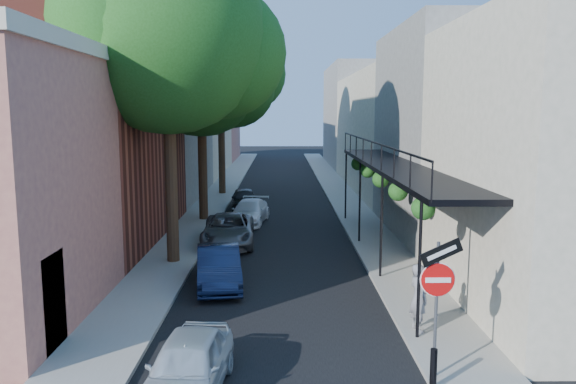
{
  "coord_description": "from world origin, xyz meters",
  "views": [
    {
      "loc": [
        0.08,
        -9.65,
        5.41
      ],
      "look_at": [
        0.3,
        8.62,
        2.8
      ],
      "focal_mm": 35.0,
      "sensor_mm": 36.0,
      "label": 1
    }
  ],
  "objects_px": {
    "oak_mid": "(209,78)",
    "parked_car_b": "(219,267)",
    "parked_car_c": "(228,230)",
    "parked_car_e": "(244,199)",
    "sign_post": "(438,285)",
    "bollard": "(433,369)",
    "oak_far": "(228,67)",
    "pedestrian": "(418,297)",
    "parked_car_a": "(188,366)",
    "parked_car_d": "(249,212)",
    "oak_near": "(181,40)"
  },
  "relations": [
    {
      "from": "sign_post",
      "to": "parked_car_a",
      "type": "height_order",
      "value": "sign_post"
    },
    {
      "from": "parked_car_c",
      "to": "parked_car_e",
      "type": "xyz_separation_m",
      "value": [
        0.09,
        8.44,
        -0.03
      ]
    },
    {
      "from": "parked_car_a",
      "to": "parked_car_c",
      "type": "relative_size",
      "value": 0.78
    },
    {
      "from": "sign_post",
      "to": "parked_car_e",
      "type": "relative_size",
      "value": 0.87
    },
    {
      "from": "sign_post",
      "to": "parked_car_e",
      "type": "xyz_separation_m",
      "value": [
        -5.16,
        20.37,
        -1.45
      ]
    },
    {
      "from": "oak_mid",
      "to": "parked_car_b",
      "type": "relative_size",
      "value": 2.73
    },
    {
      "from": "parked_car_e",
      "to": "parked_car_d",
      "type": "bearing_deg",
      "value": -87.63
    },
    {
      "from": "pedestrian",
      "to": "parked_car_a",
      "type": "bearing_deg",
      "value": 101.47
    },
    {
      "from": "pedestrian",
      "to": "parked_car_e",
      "type": "bearing_deg",
      "value": -1.18
    },
    {
      "from": "parked_car_a",
      "to": "parked_car_b",
      "type": "relative_size",
      "value": 0.93
    },
    {
      "from": "parked_car_b",
      "to": "parked_car_c",
      "type": "xyz_separation_m",
      "value": [
        -0.21,
        5.52,
        0.0
      ]
    },
    {
      "from": "parked_car_d",
      "to": "parked_car_c",
      "type": "bearing_deg",
      "value": -89.81
    },
    {
      "from": "sign_post",
      "to": "bollard",
      "type": "height_order",
      "value": "sign_post"
    },
    {
      "from": "sign_post",
      "to": "oak_far",
      "type": "height_order",
      "value": "oak_far"
    },
    {
      "from": "sign_post",
      "to": "parked_car_b",
      "type": "relative_size",
      "value": 0.8
    },
    {
      "from": "oak_near",
      "to": "parked_car_c",
      "type": "height_order",
      "value": "oak_near"
    },
    {
      "from": "sign_post",
      "to": "oak_mid",
      "type": "distance_m",
      "value": 19.14
    },
    {
      "from": "bollard",
      "to": "parked_car_d",
      "type": "height_order",
      "value": "parked_car_d"
    },
    {
      "from": "parked_car_b",
      "to": "pedestrian",
      "type": "xyz_separation_m",
      "value": [
        5.28,
        -3.98,
        0.34
      ]
    },
    {
      "from": "oak_near",
      "to": "parked_car_e",
      "type": "height_order",
      "value": "oak_near"
    },
    {
      "from": "oak_near",
      "to": "parked_car_a",
      "type": "relative_size",
      "value": 3.3
    },
    {
      "from": "parked_car_c",
      "to": "parked_car_e",
      "type": "height_order",
      "value": "parked_car_c"
    },
    {
      "from": "sign_post",
      "to": "parked_car_d",
      "type": "xyz_separation_m",
      "value": [
        -4.64,
        16.41,
        -1.47
      ]
    },
    {
      "from": "parked_car_b",
      "to": "parked_car_e",
      "type": "height_order",
      "value": "parked_car_b"
    },
    {
      "from": "oak_mid",
      "to": "parked_car_b",
      "type": "xyz_separation_m",
      "value": [
        1.54,
        -10.85,
        -6.44
      ]
    },
    {
      "from": "bollard",
      "to": "parked_car_a",
      "type": "distance_m",
      "value": 4.72
    },
    {
      "from": "oak_near",
      "to": "oak_mid",
      "type": "distance_m",
      "value": 8.01
    },
    {
      "from": "parked_car_c",
      "to": "parked_car_e",
      "type": "distance_m",
      "value": 8.44
    },
    {
      "from": "parked_car_a",
      "to": "parked_car_d",
      "type": "bearing_deg",
      "value": 93.79
    },
    {
      "from": "oak_near",
      "to": "oak_far",
      "type": "xyz_separation_m",
      "value": [
        0.01,
        17.01,
        0.38
      ]
    },
    {
      "from": "parked_car_e",
      "to": "oak_near",
      "type": "bearing_deg",
      "value": -102.12
    },
    {
      "from": "oak_mid",
      "to": "parked_car_c",
      "type": "bearing_deg",
      "value": -75.98
    },
    {
      "from": "sign_post",
      "to": "parked_car_d",
      "type": "relative_size",
      "value": 0.77
    },
    {
      "from": "parked_car_a",
      "to": "oak_mid",
      "type": "bearing_deg",
      "value": 100.08
    },
    {
      "from": "sign_post",
      "to": "parked_car_c",
      "type": "bearing_deg",
      "value": 113.74
    },
    {
      "from": "bollard",
      "to": "parked_car_b",
      "type": "height_order",
      "value": "parked_car_b"
    },
    {
      "from": "sign_post",
      "to": "bollard",
      "type": "relative_size",
      "value": 3.74
    },
    {
      "from": "oak_near",
      "to": "parked_car_e",
      "type": "bearing_deg",
      "value": 82.97
    },
    {
      "from": "oak_mid",
      "to": "parked_car_a",
      "type": "xyz_separation_m",
      "value": [
        1.7,
        -17.71,
        -6.47
      ]
    },
    {
      "from": "bollard",
      "to": "oak_mid",
      "type": "relative_size",
      "value": 0.08
    },
    {
      "from": "bollard",
      "to": "oak_near",
      "type": "distance_m",
      "value": 13.78
    },
    {
      "from": "parked_car_a",
      "to": "parked_car_c",
      "type": "xyz_separation_m",
      "value": [
        -0.37,
        12.38,
        0.03
      ]
    },
    {
      "from": "oak_near",
      "to": "parked_car_a",
      "type": "bearing_deg",
      "value": -80.38
    },
    {
      "from": "bollard",
      "to": "oak_mid",
      "type": "distance_m",
      "value": 19.96
    },
    {
      "from": "parked_car_a",
      "to": "parked_car_d",
      "type": "height_order",
      "value": "parked_car_a"
    },
    {
      "from": "parked_car_a",
      "to": "parked_car_b",
      "type": "bearing_deg",
      "value": 95.97
    },
    {
      "from": "oak_near",
      "to": "parked_car_d",
      "type": "distance_m",
      "value": 10.38
    },
    {
      "from": "parked_car_a",
      "to": "sign_post",
      "type": "bearing_deg",
      "value": 9.91
    },
    {
      "from": "sign_post",
      "to": "parked_car_e",
      "type": "height_order",
      "value": "sign_post"
    },
    {
      "from": "parked_car_a",
      "to": "parked_car_c",
      "type": "distance_m",
      "value": 12.39
    }
  ]
}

